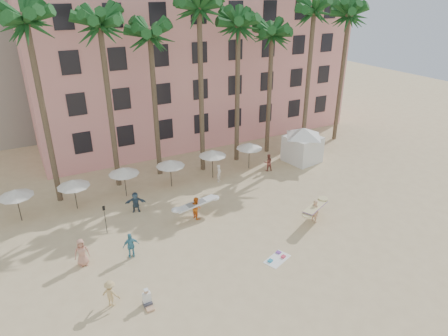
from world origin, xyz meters
name	(u,v)px	position (x,y,z in m)	size (l,w,h in m)	color
ground	(258,261)	(0.00, 0.00, 0.00)	(120.00, 120.00, 0.00)	#D1B789
pink_hotel	(190,63)	(7.00, 26.00, 8.00)	(35.00, 14.00, 16.00)	pink
palm_row	(169,28)	(0.51, 15.00, 12.97)	(44.40, 5.40, 16.30)	brown
umbrella_row	(148,167)	(-3.00, 12.50, 2.33)	(22.50, 2.70, 2.73)	#332B23
cabana	(303,142)	(12.59, 11.60, 2.07)	(5.15, 5.15, 3.50)	silver
beach_towel	(277,258)	(1.28, -0.35, 0.03)	(2.04, 1.59, 0.14)	white
carrier_yellow	(315,210)	(6.32, 2.09, 1.01)	(2.97, 2.01, 1.79)	tan
carrier_white	(196,207)	(-1.24, 6.70, 0.94)	(3.35, 1.10, 1.73)	orange
beachgoers	(158,218)	(-4.28, 6.60, 0.86)	(19.15, 11.81, 1.87)	brown
paddle	(105,216)	(-7.74, 7.78, 1.41)	(0.18, 0.04, 2.23)	black
seated_man	(147,300)	(-7.42, -0.42, 0.36)	(0.47, 0.81, 1.05)	#3F3F4C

